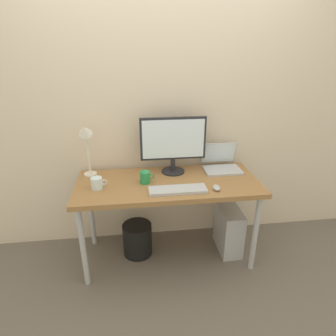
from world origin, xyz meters
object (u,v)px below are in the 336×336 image
at_px(wastebasket, 137,239).
at_px(keyboard, 178,190).
at_px(mouse, 217,188).
at_px(desk, 168,189).
at_px(coffee_mug, 145,177).
at_px(glass_cup, 97,183).
at_px(computer_tower, 229,229).
at_px(laptop, 221,163).
at_px(monitor, 173,142).
at_px(desk_lamp, 86,139).

bearing_deg(wastebasket, keyboard, -36.91).
bearing_deg(mouse, desk, 151.53).
bearing_deg(coffee_mug, mouse, -19.60).
distance_m(desk, glass_cup, 0.57).
bearing_deg(computer_tower, keyboard, -158.65).
height_order(mouse, glass_cup, glass_cup).
distance_m(coffee_mug, computer_tower, 0.95).
distance_m(desk, computer_tower, 0.73).
bearing_deg(laptop, keyboard, -139.62).
bearing_deg(glass_cup, monitor, 21.03).
bearing_deg(keyboard, mouse, -2.32).
bearing_deg(coffee_mug, monitor, 36.37).
height_order(monitor, desk_lamp, monitor).
xyz_separation_m(desk_lamp, mouse, (0.99, -0.38, -0.32)).
height_order(laptop, wastebasket, laptop).
bearing_deg(desk_lamp, laptop, 0.95).
relative_size(laptop, glass_cup, 2.60).
xyz_separation_m(laptop, computer_tower, (0.06, -0.18, -0.59)).
distance_m(coffee_mug, wastebasket, 0.65).
distance_m(desk, monitor, 0.40).
height_order(glass_cup, wastebasket, glass_cup).
bearing_deg(computer_tower, coffee_mug, -178.37).
bearing_deg(monitor, computer_tower, -18.35).
distance_m(keyboard, computer_tower, 0.77).
xyz_separation_m(keyboard, computer_tower, (0.51, 0.20, -0.54)).
xyz_separation_m(laptop, glass_cup, (-1.06, -0.26, -0.01)).
bearing_deg(glass_cup, desk, 5.62).
distance_m(desk, mouse, 0.41).
bearing_deg(keyboard, desk_lamp, 152.27).
relative_size(desk_lamp, keyboard, 1.06).
bearing_deg(desk_lamp, monitor, -0.07).
height_order(desk, desk_lamp, desk_lamp).
distance_m(keyboard, coffee_mug, 0.30).
xyz_separation_m(coffee_mug, wastebasket, (-0.09, 0.06, -0.64)).
height_order(monitor, keyboard, monitor).
bearing_deg(desk_lamp, desk, -16.20).
xyz_separation_m(laptop, desk_lamp, (-1.15, -0.02, 0.28)).
relative_size(laptop, mouse, 3.56).
bearing_deg(monitor, glass_cup, -158.97).
distance_m(laptop, desk_lamp, 1.18).
bearing_deg(desk, glass_cup, -174.38).
xyz_separation_m(keyboard, glass_cup, (-0.61, 0.12, 0.03)).
bearing_deg(monitor, coffee_mug, -143.63).
bearing_deg(glass_cup, computer_tower, 3.91).
bearing_deg(mouse, desk_lamp, 159.22).
height_order(keyboard, glass_cup, glass_cup).
height_order(laptop, computer_tower, laptop).
bearing_deg(wastebasket, coffee_mug, -36.31).
bearing_deg(mouse, keyboard, 177.68).
bearing_deg(monitor, laptop, 2.61).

